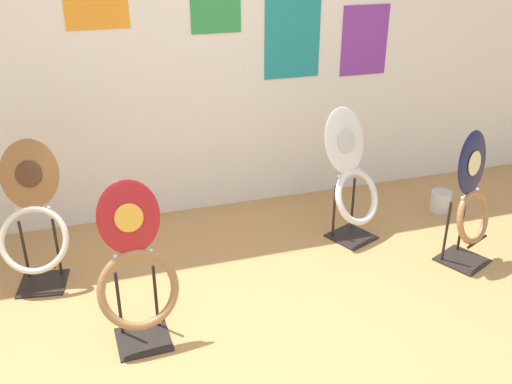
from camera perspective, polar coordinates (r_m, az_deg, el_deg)
wall_back at (r=4.11m, az=-7.70°, el=14.86°), size 8.00×0.07×2.60m
toilet_seat_display_crimson_swirl at (r=2.99m, az=-11.90°, el=-7.94°), size 0.42×0.30×0.89m
toilet_seat_display_woodgrain at (r=3.65m, az=-21.38°, el=-2.78°), size 0.44×0.42×0.89m
toilet_seat_display_white_plain at (r=3.96m, az=9.56°, el=1.32°), size 0.48×0.45×0.92m
toilet_seat_display_navy_moon at (r=3.85m, az=20.73°, el=-0.84°), size 0.39×0.37×0.89m
paint_can at (r=4.64m, az=17.99°, el=-0.79°), size 0.16×0.16×0.17m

